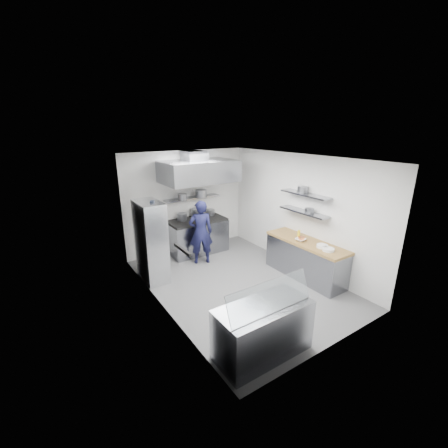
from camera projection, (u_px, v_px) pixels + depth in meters
floor at (238, 283)px, 6.83m from camera, size 5.00×5.00×0.00m
ceiling at (241, 158)px, 5.96m from camera, size 5.00×5.00×0.00m
wall_back at (187, 201)px, 8.38m from camera, size 3.60×2.80×0.02m
wall_front at (340, 269)px, 4.41m from camera, size 3.60×2.80×0.02m
wall_left at (160, 241)px, 5.45m from camera, size 2.80×5.00×0.02m
wall_right at (299, 212)px, 7.34m from camera, size 2.80×5.00×0.02m
gas_range at (198, 237)px, 8.41m from camera, size 1.60×0.80×0.90m
cooktop at (197, 220)px, 8.26m from camera, size 1.57×0.78×0.06m
stock_pot_left at (182, 217)px, 8.14m from camera, size 0.28×0.28×0.20m
stock_pot_mid at (197, 213)px, 8.47m from camera, size 0.35×0.35×0.24m
stock_pot_right at (210, 212)px, 8.65m from camera, size 0.26×0.26×0.16m
over_range_shelf at (192, 198)px, 8.27m from camera, size 1.60×0.30×0.04m
shelf_pot_a at (182, 197)px, 7.88m from camera, size 0.24×0.24×0.18m
shelf_pot_b at (201, 194)px, 8.17m from camera, size 0.30×0.30×0.22m
extractor_hood at (199, 171)px, 7.70m from camera, size 1.90×1.15×0.55m
hood_duct at (194, 156)px, 7.76m from camera, size 0.55×0.55×0.24m
red_firebox at (144, 208)px, 7.67m from camera, size 0.22×0.10×0.26m
chef at (201, 232)px, 7.62m from camera, size 0.71×0.59×1.67m
wire_rack at (151, 241)px, 6.76m from camera, size 0.50×0.90×1.85m
rack_bin_a at (156, 251)px, 6.57m from camera, size 0.14×0.18×0.16m
rack_bin_b at (148, 224)px, 6.75m from camera, size 0.13×0.16×0.14m
rack_jar at (152, 205)px, 6.41m from camera, size 0.11×0.11×0.18m
knife_strip at (182, 250)px, 4.71m from camera, size 0.04×0.55×0.05m
prep_counter_base at (305, 260)px, 7.00m from camera, size 0.62×2.00×0.84m
prep_counter_top at (307, 242)px, 6.86m from camera, size 0.65×2.04×0.06m
plate_stack_a at (328, 250)px, 6.29m from camera, size 0.24×0.24×0.06m
plate_stack_b at (322, 246)px, 6.48m from camera, size 0.24×0.24×0.06m
copper_pan at (302, 238)px, 6.94m from camera, size 0.17×0.17×0.06m
squeeze_bottle at (299, 234)px, 7.03m from camera, size 0.06×0.06×0.18m
mixing_bowl at (300, 240)px, 6.85m from camera, size 0.28×0.28×0.06m
wall_shelf_lower at (304, 212)px, 6.99m from camera, size 0.30×1.30×0.04m
wall_shelf_upper at (305, 194)px, 6.86m from camera, size 0.30×1.30×0.04m
shelf_pot_c at (309, 210)px, 6.84m from camera, size 0.21×0.21×0.10m
shelf_pot_d at (303, 189)px, 6.93m from camera, size 0.24×0.24×0.14m
display_case at (263, 330)px, 4.59m from camera, size 1.50×0.70×0.85m
display_glass at (270, 297)px, 4.29m from camera, size 1.47×0.19×0.42m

